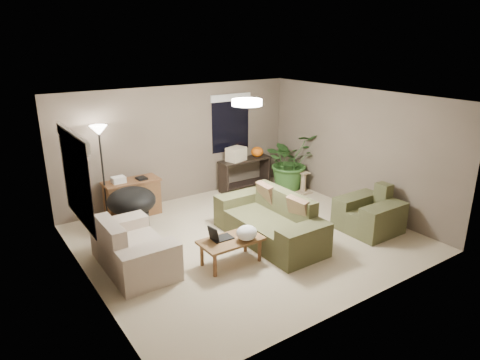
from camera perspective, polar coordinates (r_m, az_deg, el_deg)
room_shell at (r=7.34m, az=0.88°, el=1.07°), size 5.50×5.50×5.50m
main_sofa at (r=7.66m, az=4.09°, el=-5.87°), size 0.95×2.20×0.85m
throw_pillows at (r=7.67m, az=5.65°, el=-2.99°), size 0.27×1.36×0.47m
loveseat at (r=6.95m, az=-14.19°, el=-9.10°), size 0.90×1.60×0.85m
armchair at (r=8.35m, az=16.85°, el=-4.51°), size 0.95×1.00×0.85m
coffee_table at (r=6.84m, az=-1.22°, el=-8.38°), size 1.00×0.55×0.42m
laptop at (r=6.78m, az=-2.89°, el=-7.50°), size 0.38×0.24×0.24m
plastic_bag at (r=6.75m, az=0.90°, el=-7.05°), size 0.40×0.38×0.24m
desk at (r=8.87m, az=-14.13°, el=-2.33°), size 1.10×0.50×0.75m
desk_papers at (r=8.68m, az=-15.28°, el=0.07°), size 0.68×0.27×0.12m
console_table at (r=10.06m, az=0.67°, el=1.10°), size 1.30×0.40×0.75m
pumpkin at (r=10.14m, az=2.30°, el=3.77°), size 0.38×0.38×0.24m
cardboard_box at (r=9.79m, az=-0.52°, el=3.47°), size 0.48×0.41×0.31m
papasan_chair at (r=8.26m, az=-14.21°, el=-3.26°), size 1.01×1.01×0.80m
floor_lamp at (r=8.38m, az=-18.19°, el=4.82°), size 0.32×0.32×1.91m
ceiling_fixture at (r=7.07m, az=0.93°, el=10.31°), size 0.50×0.50×0.10m
houseplant at (r=10.17m, az=6.66°, el=1.72°), size 1.23×1.36×1.06m
cat_scratching_post at (r=10.02m, az=8.43°, el=-0.52°), size 0.32×0.32×0.50m
window_left at (r=6.38m, az=-21.22°, el=2.08°), size 0.05×1.56×1.33m
window_back at (r=9.92m, az=-1.25°, el=8.87°), size 1.06×0.05×1.33m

